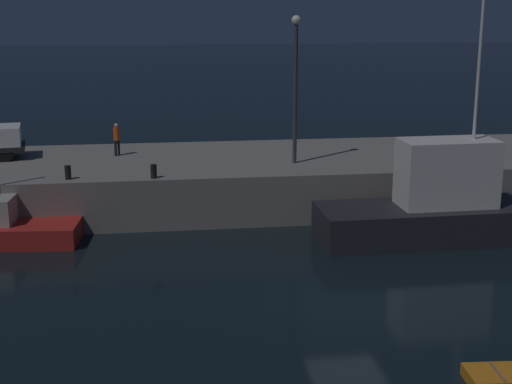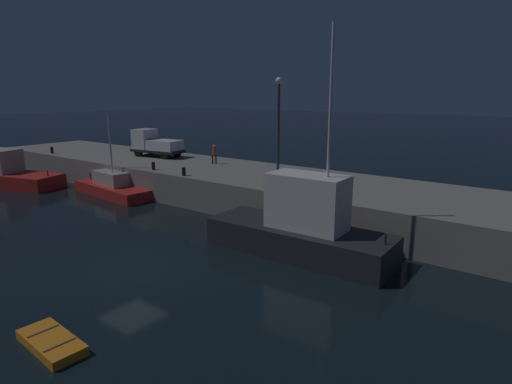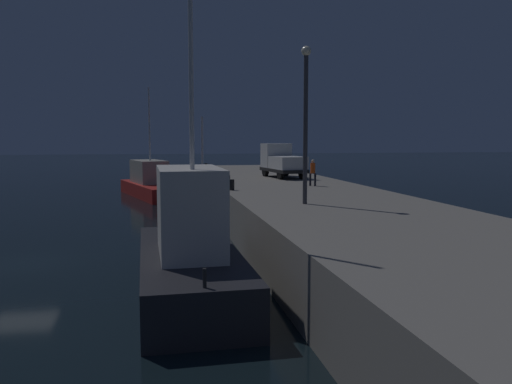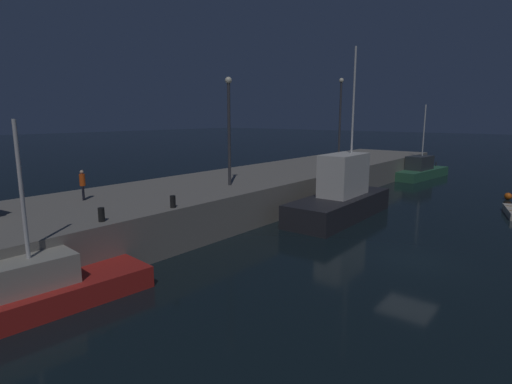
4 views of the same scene
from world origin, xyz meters
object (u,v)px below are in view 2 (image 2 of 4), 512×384
at_px(fishing_trawler_red, 301,228).
at_px(bollard_west, 52,150).
at_px(dockworker, 214,153).
at_px(bollard_east, 153,166).
at_px(utility_truck, 155,144).
at_px(lamp_post_west, 278,121).
at_px(dinghy_orange_near, 51,342).
at_px(fishing_boat_blue, 113,187).
at_px(bollard_central, 184,172).
at_px(fishing_boat_orange, 0,172).

height_order(fishing_trawler_red, bollard_west, fishing_trawler_red).
distance_m(dockworker, bollard_east, 5.46).
bearing_deg(utility_truck, lamp_post_west, -9.99).
bearing_deg(lamp_post_west, dinghy_orange_near, -81.04).
bearing_deg(lamp_post_west, bollard_west, -175.67).
xyz_separation_m(lamp_post_west, dockworker, (-8.62, 3.01, -3.21)).
bearing_deg(dockworker, lamp_post_west, -19.23).
distance_m(fishing_boat_blue, dinghy_orange_near, 22.37).
height_order(fishing_boat_blue, utility_truck, fishing_boat_blue).
height_order(fishing_trawler_red, bollard_east, fishing_trawler_red).
height_order(fishing_boat_blue, bollard_west, fishing_boat_blue).
xyz_separation_m(bollard_west, bollard_east, (15.63, -0.09, -0.01)).
height_order(dinghy_orange_near, bollard_central, bollard_central).
relative_size(lamp_post_west, bollard_central, 11.31).
xyz_separation_m(fishing_trawler_red, dockworker, (-13.83, 8.55, 1.83)).
distance_m(utility_truck, dockworker, 7.44).
distance_m(bollard_west, bollard_central, 19.38).
bearing_deg(fishing_boat_orange, utility_truck, 44.36).
height_order(bollard_west, bollard_east, bollard_west).
distance_m(utility_truck, bollard_central, 10.65).
bearing_deg(fishing_boat_blue, dockworker, 48.76).
distance_m(dinghy_orange_near, bollard_central, 18.43).
xyz_separation_m(utility_truck, bollard_central, (9.26, -5.18, -0.90)).
relative_size(fishing_boat_blue, dockworker, 5.15).
height_order(dinghy_orange_near, utility_truck, utility_truck).
relative_size(fishing_trawler_red, bollard_east, 18.56).
relative_size(fishing_trawler_red, dinghy_orange_near, 3.94).
distance_m(lamp_post_west, bollard_central, 8.15).
bearing_deg(fishing_trawler_red, bollard_east, 167.57).
bearing_deg(dockworker, bollard_central, -71.22).
bearing_deg(bollard_east, bollard_west, 179.68).
height_order(fishing_boat_orange, lamp_post_west, fishing_boat_orange).
relative_size(dinghy_orange_near, bollard_central, 4.71).
bearing_deg(bollard_east, dockworker, 69.21).
distance_m(dinghy_orange_near, utility_truck, 28.22).
relative_size(fishing_trawler_red, dockworker, 6.98).
height_order(bollard_west, bollard_central, bollard_west).
distance_m(fishing_trawler_red, utility_truck, 22.95).
bearing_deg(fishing_trawler_red, bollard_west, 173.53).
height_order(fishing_trawler_red, utility_truck, fishing_trawler_red).
xyz_separation_m(fishing_boat_orange, dockworker, (17.57, 10.08, 2.10)).
relative_size(fishing_boat_blue, utility_truck, 1.57).
bearing_deg(dinghy_orange_near, dockworker, 118.71).
bearing_deg(bollard_east, utility_truck, 138.38).
bearing_deg(bollard_west, bollard_east, -0.32).
relative_size(fishing_trawler_red, bollard_west, 17.77).
xyz_separation_m(lamp_post_west, bollard_west, (-26.17, -1.98, -3.83)).
distance_m(lamp_post_west, utility_truck, 16.57).
relative_size(utility_truck, bollard_west, 8.35).
bearing_deg(bollard_east, fishing_trawler_red, -12.43).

